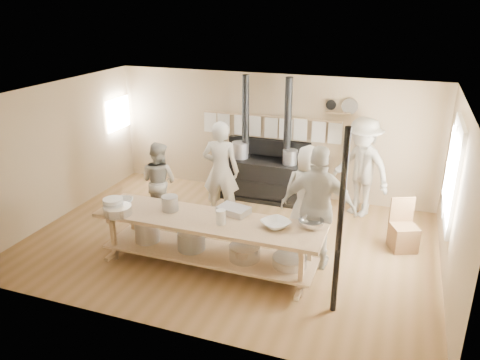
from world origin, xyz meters
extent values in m
plane|color=brown|center=(0.00, 0.00, 0.00)|extent=(7.00, 7.00, 0.00)
plane|color=tan|center=(0.00, 2.50, 1.30)|extent=(7.00, 0.00, 7.00)
plane|color=tan|center=(0.00, -2.50, 1.30)|extent=(7.00, 0.00, 7.00)
plane|color=tan|center=(-3.50, 0.00, 1.30)|extent=(0.00, 5.00, 5.00)
plane|color=tan|center=(3.50, 0.00, 1.30)|extent=(0.00, 5.00, 5.00)
plane|color=tan|center=(0.00, 0.00, 2.60)|extent=(7.00, 7.00, 0.00)
cube|color=beige|center=(3.47, 0.60, 1.50)|extent=(0.06, 1.35, 1.65)
plane|color=white|center=(3.43, 0.60, 1.50)|extent=(0.00, 1.50, 1.50)
cube|color=beige|center=(3.42, 0.60, 1.50)|extent=(0.02, 0.03, 1.50)
plane|color=white|center=(-3.45, 2.00, 1.60)|extent=(0.00, 0.90, 0.90)
cube|color=black|center=(0.00, 2.10, 0.42)|extent=(1.80, 0.70, 0.85)
cube|color=black|center=(0.00, 2.10, 0.05)|extent=(1.90, 0.75, 0.10)
cube|color=black|center=(0.00, 2.40, 1.05)|extent=(1.80, 0.12, 0.35)
cylinder|color=black|center=(-0.45, 2.15, 1.73)|extent=(0.15, 0.15, 1.75)
cylinder|color=black|center=(0.45, 2.15, 1.73)|extent=(0.15, 0.15, 1.75)
cylinder|color=#B2B2B7|center=(-0.55, 2.10, 1.02)|extent=(0.36, 0.36, 0.34)
cylinder|color=gray|center=(0.55, 2.05, 1.00)|extent=(0.30, 0.30, 0.30)
cylinder|color=#A07E5B|center=(0.00, 2.40, 1.72)|extent=(3.00, 0.04, 0.04)
cube|color=silver|center=(-1.35, 2.40, 1.50)|extent=(0.28, 0.01, 0.46)
cube|color=silver|center=(-1.01, 2.40, 1.50)|extent=(0.28, 0.01, 0.46)
cube|color=silver|center=(-0.68, 2.40, 1.50)|extent=(0.28, 0.01, 0.46)
cube|color=silver|center=(-0.34, 2.40, 1.50)|extent=(0.28, 0.01, 0.46)
cube|color=silver|center=(0.00, 2.40, 1.50)|extent=(0.28, 0.01, 0.46)
cube|color=silver|center=(0.34, 2.40, 1.50)|extent=(0.28, 0.01, 0.46)
cube|color=silver|center=(0.68, 2.40, 1.50)|extent=(0.28, 0.01, 0.46)
cube|color=silver|center=(1.01, 2.40, 1.50)|extent=(0.28, 0.01, 0.46)
cube|color=silver|center=(1.35, 2.40, 1.50)|extent=(0.28, 0.01, 0.46)
cube|color=#A07E5B|center=(1.40, 2.42, 1.90)|extent=(0.50, 0.14, 0.03)
cylinder|color=black|center=(1.25, 2.44, 2.05)|extent=(0.20, 0.04, 0.20)
cylinder|color=silver|center=(1.62, 2.44, 2.05)|extent=(0.32, 0.03, 0.32)
cube|color=#A07E5B|center=(0.00, -0.90, 0.82)|extent=(3.60, 0.90, 0.06)
cube|color=#A07E5B|center=(0.00, -0.90, 0.25)|extent=(3.40, 0.80, 0.04)
cube|color=#A07E5B|center=(0.00, -0.90, 0.20)|extent=(3.30, 0.06, 0.06)
cube|color=#A07E5B|center=(-1.55, -1.20, 0.42)|extent=(0.07, 0.07, 0.85)
cube|color=#A07E5B|center=(-1.55, -0.60, 0.42)|extent=(0.07, 0.07, 0.85)
cube|color=#A07E5B|center=(1.55, -1.20, 0.42)|extent=(0.07, 0.07, 0.85)
cube|color=#A07E5B|center=(1.55, -0.60, 0.42)|extent=(0.07, 0.07, 0.85)
cylinder|color=#B2B2B7|center=(-1.10, -0.90, 0.46)|extent=(0.40, 0.40, 0.38)
cylinder|color=gray|center=(-0.30, -0.90, 0.42)|extent=(0.44, 0.44, 0.30)
cylinder|color=silver|center=(0.60, -0.90, 0.38)|extent=(0.48, 0.48, 0.22)
cylinder|color=silver|center=(1.30, -0.90, 0.34)|extent=(0.52, 0.52, 0.14)
cylinder|color=black|center=(2.05, -1.35, 1.30)|extent=(0.08, 0.08, 2.60)
imported|color=#B7B1A2|center=(-0.50, 0.88, 0.97)|extent=(0.76, 0.55, 1.94)
imported|color=#B7B1A2|center=(-1.62, 0.48, 0.76)|extent=(0.82, 0.68, 1.53)
imported|color=#B7B1A2|center=(1.19, 0.78, 0.83)|extent=(0.89, 0.66, 1.66)
imported|color=#B7B1A2|center=(1.58, -0.29, 1.00)|extent=(1.18, 0.50, 2.00)
imported|color=#B7B1A2|center=(1.99, 1.95, 0.98)|extent=(1.46, 1.29, 1.97)
cube|color=brown|center=(2.89, 0.75, 0.22)|extent=(0.54, 0.54, 0.44)
cube|color=brown|center=(2.81, 0.92, 0.64)|extent=(0.39, 0.20, 0.49)
imported|color=white|center=(-1.55, -0.92, 0.90)|extent=(0.51, 0.51, 0.10)
imported|color=silver|center=(-1.55, -0.85, 0.89)|extent=(0.36, 0.36, 0.09)
imported|color=white|center=(1.06, -0.81, 0.90)|extent=(0.57, 0.57, 0.10)
imported|color=silver|center=(1.55, -0.64, 0.91)|extent=(0.53, 0.53, 0.12)
cube|color=#B2B2B7|center=(0.30, -0.57, 0.90)|extent=(0.54, 0.42, 0.11)
cylinder|color=silver|center=(-1.40, -1.23, 0.92)|extent=(0.46, 0.46, 0.14)
cylinder|color=gray|center=(-0.69, -0.81, 0.97)|extent=(0.32, 0.32, 0.24)
cylinder|color=white|center=(-1.55, -1.12, 0.95)|extent=(0.42, 0.42, 0.20)
cylinder|color=white|center=(0.25, -0.99, 0.96)|extent=(0.18, 0.18, 0.23)
camera|label=1|loc=(2.67, -6.85, 3.99)|focal=35.00mm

